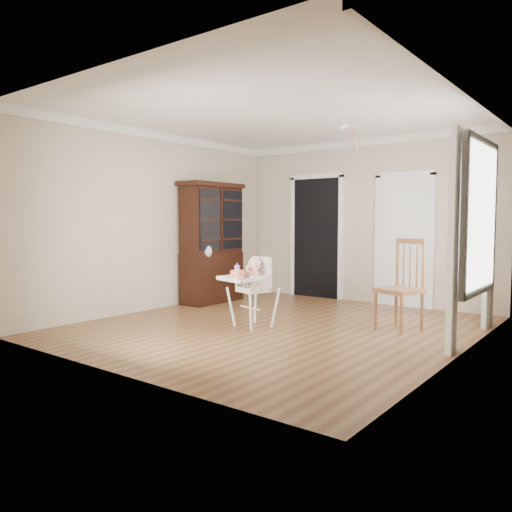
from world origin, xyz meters
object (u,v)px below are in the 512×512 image
Objects in this scene: high_chair at (253,283)px; sippy_cup at (237,271)px; china_cabinet at (212,243)px; dining_chair at (401,288)px; cake at (237,275)px.

high_chair is 0.27m from sippy_cup.
sippy_cup is (-0.21, -0.05, 0.15)m from high_chair.
china_cabinet reaches higher than sippy_cup.
china_cabinet is at bearing -165.58° from dining_chair.
high_chair is 4.87× the size of sippy_cup.
dining_chair reaches higher than high_chair.
high_chair is at bearing -33.29° from china_cabinet.
dining_chair is (1.57, 0.97, -0.04)m from high_chair.
cake is 1.23× the size of sippy_cup.
high_chair is 2.13m from china_cabinet.
dining_chair is at bearing 29.72° from sippy_cup.
china_cabinet reaches higher than dining_chair.
china_cabinet is 3.35m from dining_chair.
china_cabinet is (-1.68, 1.38, 0.30)m from cake.
sippy_cup is at bearing 128.88° from cake.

